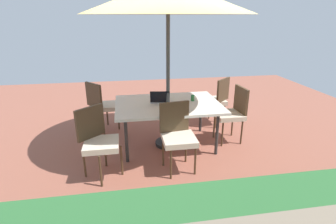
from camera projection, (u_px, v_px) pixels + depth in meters
ground_plane at (168, 145)px, 4.66m from camera, size 10.00×10.00×0.02m
dining_table at (168, 106)px, 4.42m from camera, size 1.72×1.23×0.76m
chair_southeast at (101, 104)px, 5.03m from camera, size 0.59×0.58×0.98m
chair_northeast at (98, 139)px, 3.61m from camera, size 0.58×0.59×0.98m
chair_north at (178, 134)px, 3.77m from camera, size 0.48×0.49×0.98m
chair_west at (232, 111)px, 4.63m from camera, size 0.47×0.46×0.98m
chair_southwest at (216, 98)px, 5.35m from camera, size 0.59×0.59×0.98m
laptop at (160, 100)px, 4.44m from camera, size 0.35×0.29×0.21m
cup at (193, 98)px, 4.52m from camera, size 0.06×0.06×0.10m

